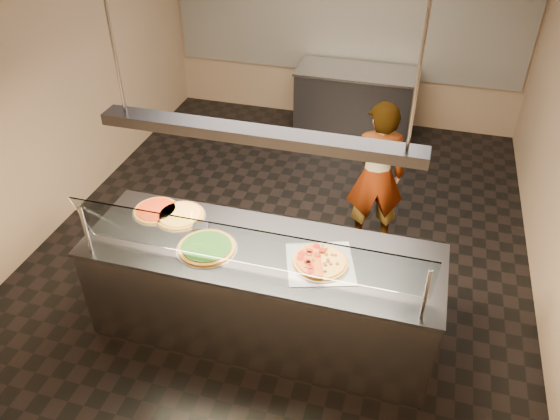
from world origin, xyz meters
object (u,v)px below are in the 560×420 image
(half_pizza_sausage, at_px, (333,263))
(pizza_cheese, at_px, (180,215))
(serving_counter, at_px, (262,291))
(half_pizza_pepperoni, at_px, (308,258))
(pizza_spinach, at_px, (207,247))
(pizza_spatula, at_px, (195,220))
(pizza_tomato, at_px, (156,210))
(perforated_tray, at_px, (320,263))
(heat_lamp_housing, at_px, (258,135))
(sneeze_guard, at_px, (246,247))
(worker, at_px, (376,175))
(prep_table, at_px, (354,102))

(half_pizza_sausage, distance_m, pizza_cheese, 1.41)
(serving_counter, distance_m, half_pizza_pepperoni, 0.63)
(pizza_spinach, bearing_deg, pizza_spatula, 127.43)
(half_pizza_pepperoni, bearing_deg, pizza_tomato, 168.76)
(pizza_spinach, bearing_deg, perforated_tray, 4.42)
(perforated_tray, relative_size, half_pizza_sausage, 1.38)
(perforated_tray, xyz_separation_m, pizza_cheese, (-1.29, 0.27, 0.01))
(half_pizza_sausage, relative_size, heat_lamp_housing, 0.20)
(sneeze_guard, xyz_separation_m, half_pizza_sausage, (0.59, 0.30, -0.27))
(half_pizza_sausage, height_order, pizza_spinach, half_pizza_sausage)
(half_pizza_pepperoni, height_order, worker, worker)
(pizza_spinach, height_order, pizza_spatula, pizza_spatula)
(sneeze_guard, xyz_separation_m, pizza_spinach, (-0.41, 0.23, -0.28))
(half_pizza_sausage, xyz_separation_m, pizza_cheese, (-1.39, 0.27, -0.01))
(serving_counter, bearing_deg, pizza_spinach, -164.93)
(sneeze_guard, height_order, prep_table, sneeze_guard)
(heat_lamp_housing, bearing_deg, perforated_tray, -4.84)
(half_pizza_sausage, bearing_deg, prep_table, 96.71)
(half_pizza_sausage, bearing_deg, perforated_tray, -178.73)
(perforated_tray, distance_m, pizza_cheese, 1.31)
(pizza_cheese, distance_m, pizza_spatula, 0.17)
(worker, relative_size, heat_lamp_housing, 0.70)
(pizza_spatula, relative_size, worker, 0.15)
(serving_counter, xyz_separation_m, half_pizza_sausage, (0.59, -0.04, 0.49))
(pizza_tomato, distance_m, heat_lamp_housing, 1.46)
(perforated_tray, xyz_separation_m, half_pizza_pepperoni, (-0.10, 0.00, 0.03))
(worker, bearing_deg, prep_table, -90.45)
(pizza_cheese, xyz_separation_m, pizza_tomato, (-0.23, 0.01, -0.00))
(half_pizza_sausage, xyz_separation_m, pizza_spinach, (-1.00, -0.07, -0.01))
(prep_table, bearing_deg, pizza_cheese, -103.99)
(worker, height_order, heat_lamp_housing, heat_lamp_housing)
(sneeze_guard, bearing_deg, prep_table, 88.33)
(serving_counter, height_order, perforated_tray, perforated_tray)
(half_pizza_sausage, bearing_deg, pizza_spinach, -175.89)
(perforated_tray, xyz_separation_m, pizza_spatula, (-1.13, 0.22, 0.02))
(pizza_tomato, xyz_separation_m, prep_table, (1.15, 3.68, -0.48))
(prep_table, height_order, worker, worker)
(pizza_cheese, height_order, worker, worker)
(pizza_spinach, height_order, worker, worker)
(sneeze_guard, distance_m, pizza_spinach, 0.55)
(serving_counter, distance_m, pizza_spatula, 0.83)
(sneeze_guard, bearing_deg, heat_lamp_housing, 90.00)
(perforated_tray, bearing_deg, serving_counter, 175.16)
(pizza_cheese, xyz_separation_m, heat_lamp_housing, (0.80, -0.23, 1.01))
(serving_counter, height_order, pizza_tomato, pizza_tomato)
(heat_lamp_housing, bearing_deg, worker, 65.03)
(half_pizza_sausage, xyz_separation_m, prep_table, (-0.47, 3.96, -0.49))
(sneeze_guard, xyz_separation_m, worker, (0.72, 1.89, -0.42))
(pizza_spatula, xyz_separation_m, heat_lamp_housing, (0.64, -0.18, 0.99))
(half_pizza_sausage, xyz_separation_m, pizza_spatula, (-1.23, 0.22, 0.00))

